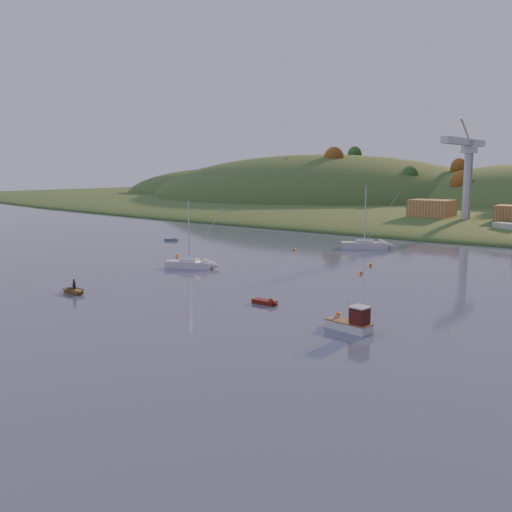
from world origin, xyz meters
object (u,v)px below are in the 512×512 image
Objects in this scene: fishing_boat at (346,322)px; canoe at (75,290)px; sailboat_near at (190,263)px; red_tender at (269,303)px; grey_dinghy at (174,240)px; sailboat_far at (364,244)px.

fishing_boat is 1.46× the size of canoe.
red_tender is at bearing -47.91° from sailboat_near.
grey_dinghy is at bearing 33.86° from canoe.
canoe is 53.30m from grey_dinghy.
sailboat_far reaches higher than sailboat_near.
sailboat_far reaches higher than grey_dinghy.
canoe is 24.72m from red_tender.
red_tender is (-11.86, 3.73, -0.52)m from fishing_boat.
canoe is (-9.56, -59.11, -0.38)m from sailboat_far.
sailboat_near is 38.62m from sailboat_far.
grey_dinghy is (-51.36, 34.92, -0.01)m from red_tender.
sailboat_far is 3.57× the size of red_tender.
sailboat_far is 3.19× the size of canoe.
fishing_boat is 1.64× the size of red_tender.
red_tender is at bearing -63.63° from grey_dinghy.
grey_dinghy reaches higher than canoe.
canoe is at bearing -106.58° from sailboat_near.
sailboat_far is at bearing 105.64° from red_tender.
sailboat_near is 3.05× the size of red_tender.
sailboat_far reaches higher than canoe.
fishing_boat is at bearing -78.53° from canoe.
sailboat_near is 22.29m from canoe.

